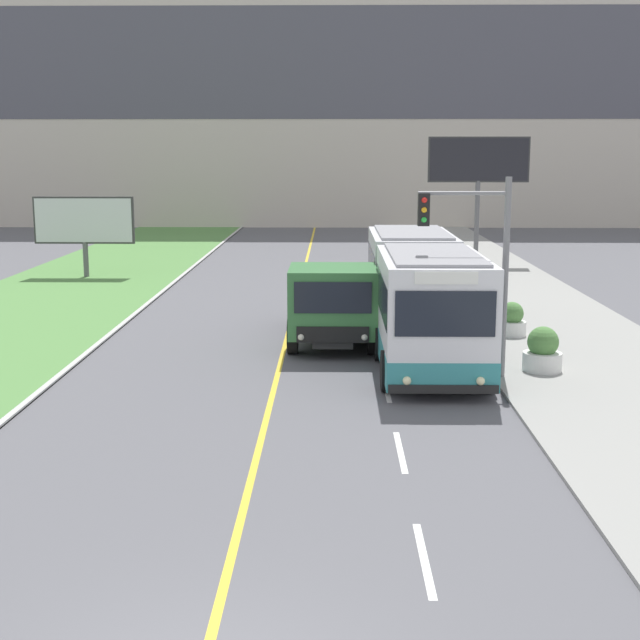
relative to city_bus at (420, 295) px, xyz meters
The scene contains 11 objects.
lane_marking_centre 16.33m from the city_bus, 103.06° to the right, with size 2.88×140.00×0.01m.
apartment_block_background 47.75m from the city_bus, 94.86° to the left, with size 80.00×8.04×23.16m.
city_bus is the anchor object (origin of this frame).
dump_truck 2.59m from the city_bus, behind, with size 2.59×6.46×2.46m.
traffic_light_mast 4.00m from the city_bus, 73.24° to the right, with size 2.28×0.32×5.10m.
billboard_large 20.71m from the city_bus, 76.58° to the left, with size 5.06×0.24×6.44m.
billboard_small 20.54m from the city_bus, 132.74° to the left, with size 4.57×0.24×3.70m.
planter_round_near 4.22m from the city_bus, 44.30° to the right, with size 1.01×1.01×1.17m.
planter_round_second 3.61m from the city_bus, 29.01° to the left, with size 0.90×0.90×1.05m.
planter_round_third 6.96m from the city_bus, 64.36° to the left, with size 0.96×0.96×1.16m.
planter_round_far 11.19m from the city_bus, 74.38° to the left, with size 1.00×1.00×1.20m.
Camera 1 is at (1.45, -8.62, 5.69)m, focal length 50.00 mm.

